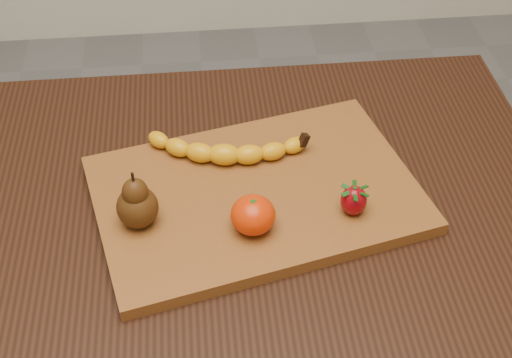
{
  "coord_description": "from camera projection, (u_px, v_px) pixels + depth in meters",
  "views": [
    {
      "loc": [
        -0.02,
        -0.71,
        1.48
      ],
      "look_at": [
        0.05,
        0.02,
        0.8
      ],
      "focal_mm": 50.0,
      "sensor_mm": 36.0,
      "label": 1
    }
  ],
  "objects": [
    {
      "name": "mandarin",
      "position": [
        253.0,
        215.0,
        0.94
      ],
      "size": [
        0.08,
        0.08,
        0.05
      ],
      "primitive_type": "ellipsoid",
      "rotation": [
        0.0,
        0.0,
        -0.38
      ],
      "color": "red",
      "rests_on": "cutting_board"
    },
    {
      "name": "banana",
      "position": [
        224.0,
        155.0,
        1.04
      ],
      "size": [
        0.21,
        0.09,
        0.03
      ],
      "primitive_type": null,
      "rotation": [
        0.0,
        0.0,
        -0.16
      ],
      "color": "#ECA40B",
      "rests_on": "cutting_board"
    },
    {
      "name": "pear",
      "position": [
        136.0,
        199.0,
        0.94
      ],
      "size": [
        0.07,
        0.07,
        0.09
      ],
      "primitive_type": null,
      "rotation": [
        0.0,
        0.0,
        0.32
      ],
      "color": "#41230A",
      "rests_on": "cutting_board"
    },
    {
      "name": "table",
      "position": [
        222.0,
        255.0,
        1.08
      ],
      "size": [
        1.0,
        0.7,
        0.76
      ],
      "color": "black",
      "rests_on": "ground"
    },
    {
      "name": "strawberry",
      "position": [
        354.0,
        200.0,
        0.97
      ],
      "size": [
        0.05,
        0.05,
        0.05
      ],
      "primitive_type": null,
      "rotation": [
        0.0,
        0.0,
        0.37
      ],
      "color": "maroon",
      "rests_on": "cutting_board"
    },
    {
      "name": "cutting_board",
      "position": [
        256.0,
        194.0,
        1.02
      ],
      "size": [
        0.51,
        0.39,
        0.02
      ],
      "primitive_type": "cube",
      "rotation": [
        0.0,
        0.0,
        0.23
      ],
      "color": "brown",
      "rests_on": "table"
    }
  ]
}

